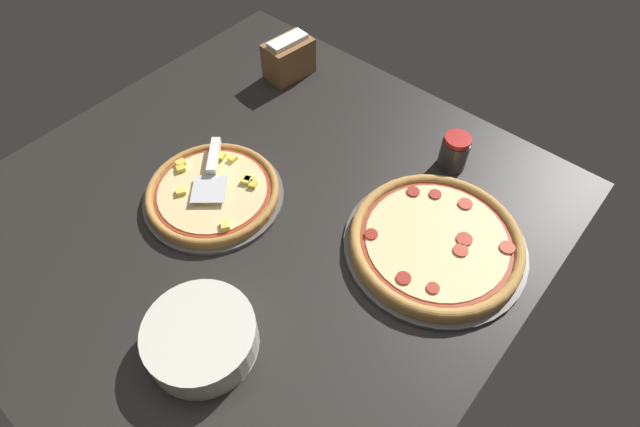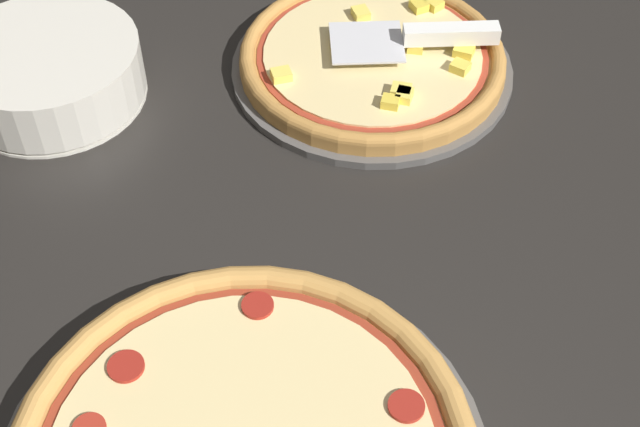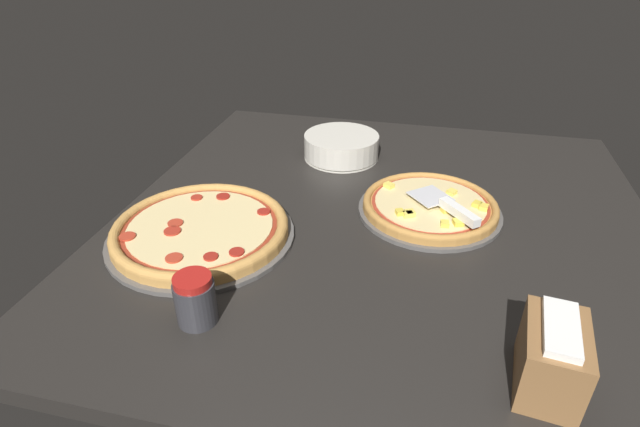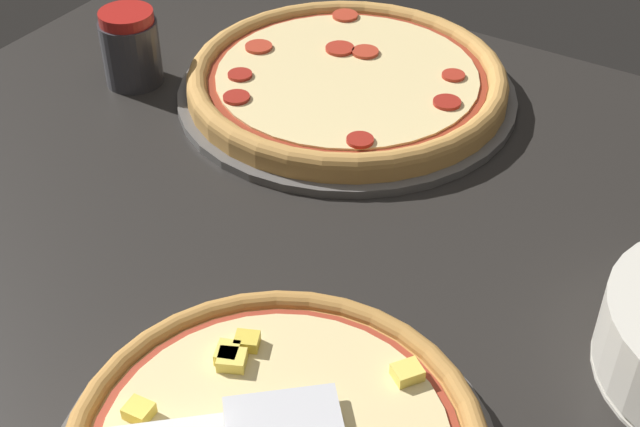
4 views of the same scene
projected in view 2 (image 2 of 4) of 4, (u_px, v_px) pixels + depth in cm
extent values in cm
cube|color=black|center=(348.00, 144.00, 101.98)|extent=(126.35, 123.78, 3.60)
cylinder|color=#565451|center=(372.00, 68.00, 107.59)|extent=(33.85, 33.85, 1.00)
cylinder|color=#B77F3D|center=(372.00, 60.00, 106.66)|extent=(31.82, 31.82, 1.52)
torus|color=#B77F3D|center=(372.00, 55.00, 106.10)|extent=(31.82, 31.82, 1.81)
cylinder|color=#A33823|center=(372.00, 55.00, 106.04)|extent=(27.66, 27.66, 0.15)
cylinder|color=beige|center=(372.00, 54.00, 105.95)|extent=(26.09, 26.09, 0.40)
cube|color=#F9E05B|center=(283.00, 73.00, 102.35)|extent=(2.83, 2.91, 1.07)
cube|color=#F9E05B|center=(401.00, 91.00, 100.22)|extent=(2.85, 2.74, 1.07)
cube|color=#F4D64C|center=(415.00, 46.00, 105.80)|extent=(2.63, 2.72, 1.07)
cube|color=#F4D64C|center=(433.00, 4.00, 111.56)|extent=(2.61, 2.26, 1.07)
cube|color=#F4D64C|center=(460.00, 67.00, 103.09)|extent=(2.16, 1.96, 1.07)
cube|color=yellow|center=(464.00, 51.00, 105.12)|extent=(2.80, 2.64, 1.07)
cube|color=yellow|center=(419.00, 6.00, 111.26)|extent=(2.68, 2.58, 1.07)
cube|color=#F9E05B|center=(361.00, 13.00, 110.19)|extent=(2.85, 2.77, 1.07)
cube|color=yellow|center=(342.00, 45.00, 105.94)|extent=(2.09, 2.35, 1.07)
cube|color=yellow|center=(390.00, 102.00, 98.95)|extent=(2.48, 2.36, 1.07)
cube|color=#F9E05B|center=(404.00, 95.00, 99.70)|extent=(2.42, 2.61, 1.07)
cylinder|color=maroon|center=(126.00, 366.00, 75.97)|extent=(3.20, 3.20, 0.40)
cylinder|color=maroon|center=(406.00, 406.00, 73.41)|extent=(3.10, 3.10, 0.40)
cylinder|color=maroon|center=(258.00, 305.00, 80.29)|extent=(2.96, 2.96, 0.40)
cube|color=silver|center=(367.00, 42.00, 105.16)|extent=(11.74, 11.68, 0.24)
cube|color=white|center=(451.00, 34.00, 104.81)|extent=(9.99, 9.07, 2.00)
cylinder|color=silver|center=(55.00, 93.00, 104.73)|extent=(21.66, 21.66, 0.70)
cylinder|color=silver|center=(53.00, 89.00, 104.21)|extent=(21.66, 21.66, 0.70)
cylinder|color=silver|center=(52.00, 84.00, 103.70)|extent=(21.66, 21.66, 0.70)
cylinder|color=silver|center=(51.00, 79.00, 103.18)|extent=(21.66, 21.66, 0.70)
cylinder|color=silver|center=(49.00, 74.00, 102.66)|extent=(21.66, 21.66, 0.70)
cylinder|color=silver|center=(48.00, 70.00, 102.14)|extent=(21.66, 21.66, 0.70)
cylinder|color=silver|center=(47.00, 65.00, 101.62)|extent=(21.66, 21.66, 0.70)
cylinder|color=silver|center=(45.00, 60.00, 101.10)|extent=(21.66, 21.66, 0.70)
cylinder|color=silver|center=(44.00, 55.00, 100.58)|extent=(21.66, 21.66, 0.70)
cylinder|color=silver|center=(42.00, 50.00, 100.06)|extent=(21.66, 21.66, 0.70)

